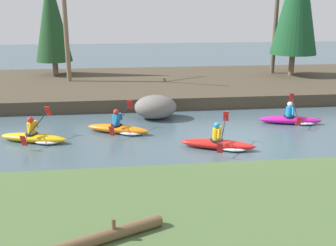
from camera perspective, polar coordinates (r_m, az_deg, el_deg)
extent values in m
plane|color=#425660|center=(15.28, 10.76, -2.90)|extent=(90.00, 90.00, 0.00)
cube|color=#4C6638|center=(9.66, 22.82, -13.75)|extent=(44.00, 6.49, 0.64)
cube|color=#473D2D|center=(25.17, 3.60, 5.68)|extent=(44.00, 10.92, 0.64)
cylinder|color=#7A664C|center=(27.69, -16.02, 7.69)|extent=(0.36, 0.36, 0.91)
cone|color=#1E4723|center=(27.43, -16.58, 14.65)|extent=(2.37, 2.37, 5.83)
cylinder|color=brown|center=(27.59, 17.49, 8.06)|extent=(0.36, 0.36, 1.41)
cylinder|color=#7A664C|center=(24.80, -14.52, 11.87)|extent=(0.28, 0.28, 5.21)
cylinder|color=brown|center=(28.03, 15.25, 12.65)|extent=(0.28, 0.28, 5.57)
ellipsoid|color=#C61999|center=(18.32, 17.26, 0.42)|extent=(2.77, 1.21, 0.34)
cone|color=#C61999|center=(18.59, 21.02, 0.35)|extent=(0.39, 0.28, 0.20)
cylinder|color=black|center=(18.27, 17.14, 0.86)|extent=(0.58, 0.58, 0.08)
cylinder|color=#1984CC|center=(18.21, 17.21, 1.62)|extent=(0.36, 0.36, 0.42)
sphere|color=white|center=(18.13, 17.29, 2.62)|extent=(0.28, 0.28, 0.23)
cylinder|color=#1984CC|center=(18.44, 17.40, 2.06)|extent=(0.14, 0.24, 0.35)
cylinder|color=#1984CC|center=(17.98, 17.68, 1.69)|extent=(0.14, 0.24, 0.35)
cylinder|color=black|center=(18.22, 17.95, 1.98)|extent=(0.48, 1.87, 0.65)
cube|color=red|center=(19.06, 17.49, 3.59)|extent=(0.23, 0.20, 0.41)
cube|color=red|center=(17.40, 18.45, 0.22)|extent=(0.23, 0.20, 0.41)
ellipsoid|color=white|center=(18.45, 18.91, 0.13)|extent=(1.23, 0.93, 0.18)
ellipsoid|color=red|center=(14.50, 7.21, -3.08)|extent=(2.74, 1.51, 0.34)
cone|color=red|center=(14.43, 12.13, -3.36)|extent=(0.40, 0.31, 0.20)
cylinder|color=black|center=(14.46, 7.04, -2.53)|extent=(0.62, 0.62, 0.08)
cylinder|color=yellow|center=(14.38, 7.07, -1.58)|extent=(0.39, 0.39, 0.42)
sphere|color=#1E89D1|center=(14.29, 7.12, -0.34)|extent=(0.30, 0.30, 0.23)
cylinder|color=yellow|center=(14.58, 7.58, -1.00)|extent=(0.16, 0.24, 0.35)
cylinder|color=yellow|center=(14.12, 7.37, -1.57)|extent=(0.16, 0.24, 0.35)
cylinder|color=black|center=(14.32, 8.00, -1.16)|extent=(0.70, 1.81, 0.65)
cube|color=red|center=(15.15, 8.41, 1.00)|extent=(0.24, 0.22, 0.41)
cube|color=red|center=(13.52, 7.54, -3.59)|extent=(0.24, 0.22, 0.41)
ellipsoid|color=white|center=(14.49, 9.37, -3.53)|extent=(1.28, 1.04, 0.18)
ellipsoid|color=orange|center=(16.33, -7.29, -0.86)|extent=(2.71, 1.63, 0.34)
cone|color=orange|center=(15.87, -3.19, -1.19)|extent=(0.40, 0.32, 0.20)
cylinder|color=black|center=(16.31, -7.47, -0.36)|extent=(0.63, 0.63, 0.08)
cylinder|color=#1984CC|center=(16.24, -7.50, 0.49)|extent=(0.40, 0.40, 0.42)
sphere|color=red|center=(16.15, -7.55, 1.60)|extent=(0.30, 0.30, 0.23)
cylinder|color=#1984CC|center=(16.39, -6.85, 0.97)|extent=(0.17, 0.24, 0.35)
cylinder|color=#1984CC|center=(15.96, -7.54, 0.53)|extent=(0.17, 0.24, 0.35)
cylinder|color=black|center=(16.11, -6.77, 0.86)|extent=(0.80, 1.77, 0.65)
cube|color=red|center=(16.88, -5.53, 2.69)|extent=(0.25, 0.23, 0.41)
cube|color=red|center=(15.37, -8.13, -1.16)|extent=(0.25, 0.23, 0.41)
ellipsoid|color=white|center=(16.14, -5.50, -1.30)|extent=(1.29, 1.08, 0.18)
ellipsoid|color=yellow|center=(15.96, -18.95, -2.05)|extent=(2.75, 1.42, 0.34)
cone|color=yellow|center=(15.38, -14.95, -2.32)|extent=(0.40, 0.30, 0.20)
cylinder|color=black|center=(15.94, -19.15, -1.54)|extent=(0.61, 0.61, 0.08)
cylinder|color=yellow|center=(15.87, -19.24, -0.68)|extent=(0.38, 0.38, 0.42)
sphere|color=red|center=(15.78, -19.35, 0.45)|extent=(0.29, 0.29, 0.23)
cylinder|color=yellow|center=(16.00, -18.53, -0.16)|extent=(0.16, 0.24, 0.35)
cylinder|color=yellow|center=(15.60, -19.39, -0.65)|extent=(0.16, 0.24, 0.35)
cylinder|color=black|center=(15.72, -18.56, -0.29)|extent=(0.64, 1.83, 0.65)
cube|color=red|center=(16.44, -17.04, 1.67)|extent=(0.24, 0.21, 0.41)
cube|color=red|center=(15.04, -20.22, -2.43)|extent=(0.24, 0.21, 0.41)
ellipsoid|color=white|center=(15.72, -17.19, -2.47)|extent=(1.26, 1.01, 0.18)
ellipsoid|color=slate|center=(18.23, -1.82, 2.33)|extent=(1.95, 1.53, 1.10)
cylinder|color=brown|center=(7.90, -9.23, -15.98)|extent=(2.34, 1.21, 0.24)
cylinder|color=brown|center=(7.85, -7.91, -14.28)|extent=(0.08, 0.08, 0.20)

